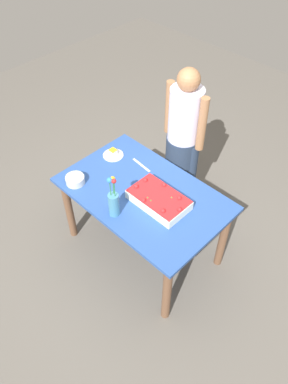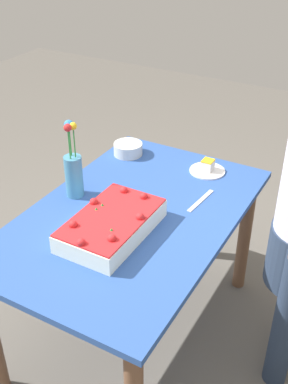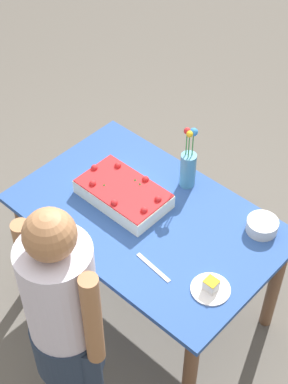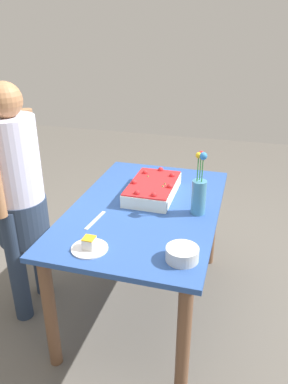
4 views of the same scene
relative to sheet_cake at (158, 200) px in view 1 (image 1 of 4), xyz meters
The scene contains 8 objects.
ground_plane 0.81m from the sheet_cake, behind, with size 8.00×8.00×0.00m, color #605B53.
dining_table 0.24m from the sheet_cake, behind, with size 1.36×0.87×0.75m.
sheet_cake is the anchor object (origin of this frame).
serving_plate_with_slice 0.71m from the sheet_cake, 167.97° to the left, with size 0.18×0.18×0.07m.
cake_knife 0.48m from the sheet_cake, 150.92° to the left, with size 0.22×0.02×0.00m, color silver.
flower_vase 0.36m from the sheet_cake, 118.34° to the right, with size 0.08×0.08×0.38m.
fruit_bowl 0.72m from the sheet_cake, 154.68° to the right, with size 0.16×0.16×0.07m, color silver.
person_standing 0.83m from the sheet_cake, 116.67° to the left, with size 0.45×0.31×1.49m.
Camera 1 is at (1.49, -1.51, 2.93)m, focal length 35.00 mm.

